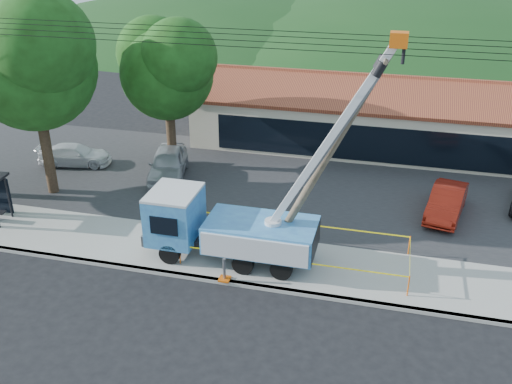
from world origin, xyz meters
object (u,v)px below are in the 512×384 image
Objects in this scene: leaning_pole at (332,149)px; car_red at (444,216)px; utility_truck at (227,225)px; car_silver at (169,179)px; car_white at (77,166)px.

leaning_pole is 2.25× the size of car_red.
utility_truck is at bearing -174.67° from leaning_pole.
utility_truck is 2.05× the size of car_silver.
car_red is at bearing 49.70° from leaning_pole.
car_white is at bearing -171.86° from car_red.
car_red is at bearing 34.72° from utility_truck.
leaning_pole is 2.31× the size of car_white.
car_red is 21.43m from car_white.
leaning_pole reaches higher than car_white.
car_silver is 1.16× the size of car_white.
car_red is (5.21, 6.14, -5.51)m from leaning_pole.
leaning_pole reaches higher than car_red.
car_white is (-6.19, 0.42, 0.00)m from car_silver.
utility_truck reaches higher than leaning_pole.
car_silver reaches higher than car_white.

